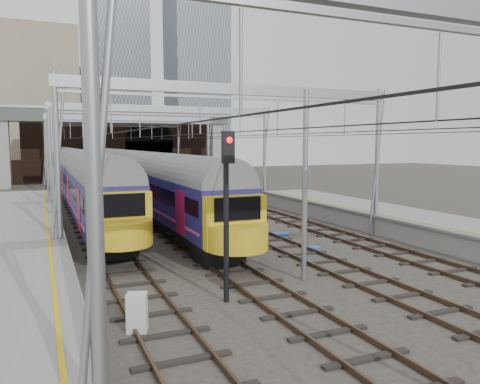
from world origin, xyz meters
name	(u,v)px	position (x,y,z in m)	size (l,w,h in m)	color
ground	(335,296)	(0.00, 0.00, 0.00)	(160.00, 160.00, 0.00)	#38332D
tracks	(196,224)	(0.00, 15.00, 0.02)	(14.40, 80.00, 0.22)	#4C3828
overhead_line	(168,123)	(0.00, 21.49, 6.57)	(16.80, 80.00, 8.00)	gray
retaining_wall	(122,149)	(1.40, 51.93, 4.33)	(28.00, 2.75, 9.00)	black
overbridge	(117,125)	(0.00, 46.00, 7.27)	(28.00, 3.00, 9.25)	gray
city_skyline	(110,72)	(2.73, 70.48, 17.09)	(37.50, 27.50, 60.00)	tan
train_main	(117,171)	(-2.00, 33.43, 2.35)	(2.58, 59.67, 4.51)	black
train_second	(71,170)	(-6.00, 36.65, 2.39)	(2.64, 61.19, 4.60)	black
signal_near_left	(227,198)	(-3.53, 0.84, 3.38)	(0.40, 0.49, 5.45)	black
relay_cabinet	(137,313)	(-6.62, -0.36, 0.53)	(0.53, 0.44, 1.06)	silver
equip_cover_a	(311,248)	(3.04, 6.36, 0.05)	(0.78, 0.55, 0.09)	blue
equip_cover_b	(256,229)	(2.70, 11.97, 0.05)	(0.77, 0.54, 0.09)	blue
equip_cover_c	(281,234)	(3.29, 9.93, 0.05)	(0.84, 0.59, 0.10)	blue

